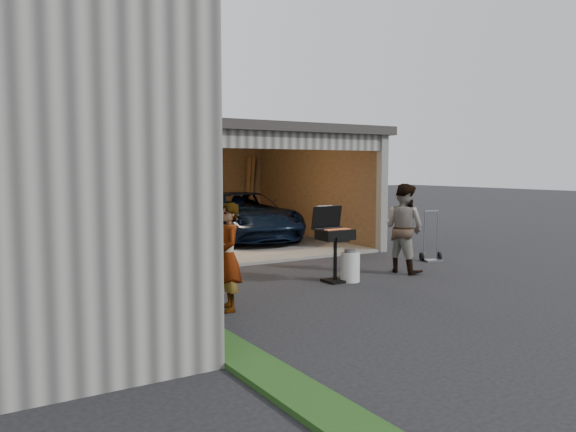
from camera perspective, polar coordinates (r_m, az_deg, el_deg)
name	(u,v)px	position (r m, az deg, el deg)	size (l,w,h in m)	color
ground	(338,304)	(8.21, 5.11, -8.92)	(80.00, 80.00, 0.00)	black
groundcover_strip	(226,347)	(6.25, -6.33, -13.13)	(0.50, 8.00, 0.06)	#193814
garage	(201,171)	(14.29, -8.83, 4.52)	(6.80, 6.30, 2.90)	#605E59
minivan	(243,218)	(14.96, -4.60, -0.20)	(2.06, 4.47, 1.24)	black
woman	(228,257)	(7.74, -6.11, -4.17)	(0.54, 0.36, 1.49)	#A2BDCC
man	(404,228)	(10.71, 11.68, -1.21)	(0.81, 0.63, 1.67)	#4C241D
bbq_grill	(334,237)	(9.65, 4.71, -2.18)	(0.58, 0.51, 1.30)	black
propane_tank	(350,267)	(9.77, 6.32, -5.19)	(0.33, 0.33, 0.50)	silver
plywood_panel	(168,290)	(7.34, -12.08, -7.39)	(0.04, 0.75, 0.84)	brown
hand_truck	(432,251)	(12.20, 14.38, -3.49)	(0.48, 0.43, 1.07)	gray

